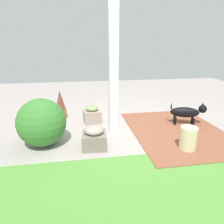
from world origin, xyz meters
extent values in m
plane|color=#A09692|center=(0.00, 0.00, 0.00)|extent=(12.00, 12.00, 0.00)
cube|color=brown|center=(-0.95, 0.22, 0.01)|extent=(1.80, 2.40, 0.02)
cube|color=white|center=(0.33, 0.06, 1.21)|extent=(0.16, 0.16, 2.42)
cube|color=gray|center=(0.71, -0.58, 0.14)|extent=(0.40, 0.41, 0.27)
ellipsoid|color=#7B985D|center=(0.71, -0.58, 0.32)|extent=(0.28, 0.28, 0.13)
cube|color=gray|center=(0.76, 0.64, 0.13)|extent=(0.43, 0.42, 0.26)
ellipsoid|color=gray|center=(0.76, 0.64, 0.32)|extent=(0.33, 0.33, 0.15)
sphere|color=#37772E|center=(1.62, 0.38, 0.41)|extent=(0.82, 0.82, 0.82)
cylinder|color=#995F2E|center=(1.41, -0.94, 0.12)|extent=(0.25, 0.25, 0.24)
cone|color=brown|center=(1.41, -0.94, 0.46)|extent=(0.22, 0.22, 0.44)
ellipsoid|color=black|center=(-1.24, -0.07, 0.29)|extent=(0.64, 0.39, 0.22)
sphere|color=black|center=(-1.58, 0.05, 0.38)|extent=(0.17, 0.17, 0.17)
cone|color=black|center=(-1.59, 0.00, 0.48)|extent=(0.05, 0.05, 0.07)
cone|color=black|center=(-1.56, 0.09, 0.48)|extent=(0.05, 0.05, 0.07)
cylinder|color=black|center=(-1.44, -0.07, 0.09)|extent=(0.05, 0.05, 0.18)
cylinder|color=black|center=(-1.40, 0.06, 0.09)|extent=(0.05, 0.05, 0.18)
cylinder|color=black|center=(-1.09, -0.20, 0.09)|extent=(0.05, 0.05, 0.18)
cylinder|color=black|center=(-1.04, -0.06, 0.09)|extent=(0.05, 0.05, 0.18)
cone|color=black|center=(-0.97, -0.16, 0.43)|extent=(0.04, 0.04, 0.14)
cylinder|color=beige|center=(-0.76, 0.96, 0.20)|extent=(0.28, 0.28, 0.40)
camera|label=1|loc=(0.97, 3.73, 1.66)|focal=32.48mm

